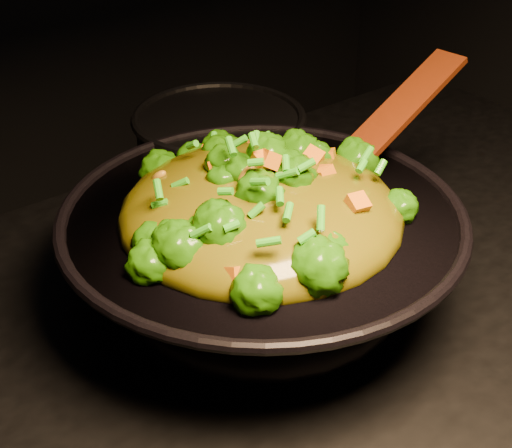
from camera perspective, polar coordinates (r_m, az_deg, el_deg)
wok at (r=0.79m, az=0.45°, el=-2.72°), size 0.46×0.46×0.11m
stir_fry at (r=0.73m, az=0.36°, el=3.52°), size 0.32×0.32×0.09m
spatula at (r=0.84m, az=9.11°, el=6.88°), size 0.25×0.07×0.10m
back_pot at (r=0.98m, az=-2.63°, el=4.95°), size 0.22×0.22×0.12m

